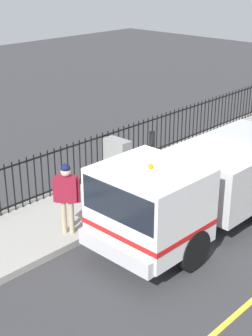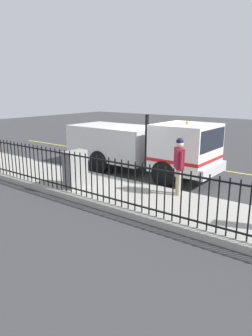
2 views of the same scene
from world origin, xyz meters
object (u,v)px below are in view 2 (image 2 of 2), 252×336
at_px(work_truck, 147,144).
at_px(traffic_cone, 114,150).
at_px(utility_cabinet, 75,169).
at_px(worker_standing, 179,160).

height_order(work_truck, traffic_cone, work_truck).
xyz_separation_m(work_truck, traffic_cone, (-1.85, -3.25, -0.90)).
bearing_deg(traffic_cone, utility_cabinet, 26.32).
xyz_separation_m(utility_cabinet, traffic_cone, (-5.25, -2.60, -0.44)).
bearing_deg(traffic_cone, worker_standing, 56.43).
bearing_deg(work_truck, utility_cabinet, -10.39).
distance_m(worker_standing, traffic_cone, 6.98).
relative_size(work_truck, traffic_cone, 9.04).
bearing_deg(work_truck, worker_standing, 52.39).
bearing_deg(work_truck, traffic_cone, -119.15).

